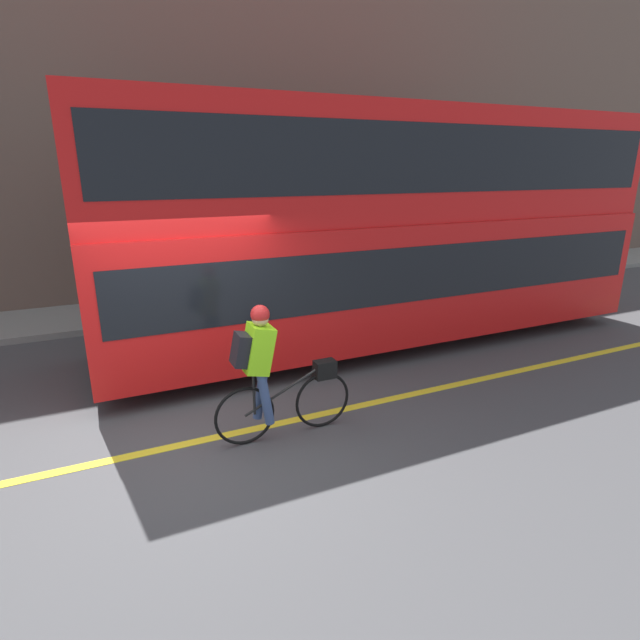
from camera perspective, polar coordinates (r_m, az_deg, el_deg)
The scene contains 7 objects.
ground_plane at distance 6.25m, azimuth -13.00°, elevation -13.20°, with size 80.00×80.00×0.00m, color #424244.
road_center_line at distance 6.24m, azimuth -12.99°, elevation -13.19°, with size 50.00×0.14×0.01m, color yellow.
sidewalk_curb at distance 11.60m, azimuth -19.12°, elevation 0.96°, with size 60.00×2.09×0.12m.
building_facade at distance 12.44m, azimuth -21.82°, elevation 21.57°, with size 60.00×0.30×8.62m.
bus at distance 8.96m, azimuth 7.05°, elevation 11.27°, with size 9.79×2.57×4.02m.
cyclist_on_bike at distance 5.77m, azimuth -5.78°, elevation -5.58°, with size 1.71×0.32×1.66m.
street_sign_post at distance 12.62m, azimuth 3.39°, elevation 9.33°, with size 0.36×0.09×2.25m.
Camera 1 is at (-0.95, -5.33, 3.12)m, focal length 28.00 mm.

